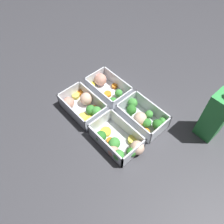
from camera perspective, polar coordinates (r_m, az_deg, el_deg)
The scene contains 6 objects.
ground_plane at distance 0.82m, azimuth 0.00°, elevation -0.86°, with size 4.00×4.00×0.00m, color #38383D.
container_near_left at distance 0.83m, azimuth -7.44°, elevation 1.63°, with size 0.18×0.12×0.06m.
container_near_right at distance 0.73m, azimuth 1.88°, elevation -8.06°, with size 0.19×0.13×0.06m.
container_far_left at distance 0.88m, azimuth -1.35°, elevation 6.19°, with size 0.18×0.12×0.06m.
container_far_right at distance 0.79m, azimuth 8.00°, elevation -1.31°, with size 0.17×0.11×0.06m.
juice_carton at distance 0.78m, azimuth 25.34°, elevation -1.05°, with size 0.07×0.07×0.20m.
Camera 1 is at (0.36, -0.33, 0.66)m, focal length 35.00 mm.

